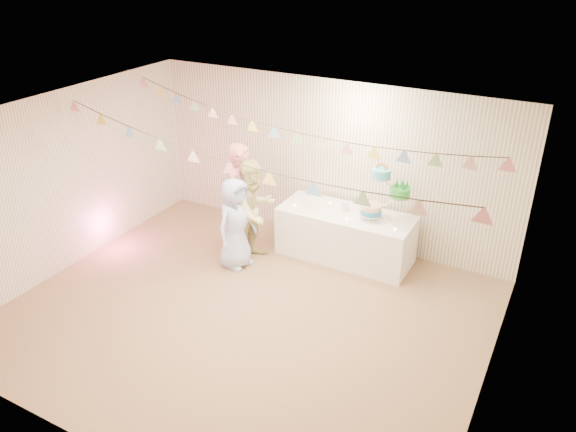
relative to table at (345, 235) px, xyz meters
The scene contains 23 objects.
floor 2.10m from the table, 105.35° to the right, with size 6.00×6.00×0.00m, color #816346.
ceiling 3.03m from the table, 105.35° to the right, with size 6.00×6.00×0.00m, color silver.
back_wall 1.18m from the table, 137.39° to the left, with size 6.00×6.00×0.00m, color white.
front_wall 4.62m from the table, 96.95° to the right, with size 6.00×6.00×0.00m, color white.
left_wall 4.17m from the table, 150.64° to the right, with size 5.00×5.00×0.00m, color white.
right_wall 3.29m from the table, 39.15° to the right, with size 5.00×5.00×0.00m, color white.
table is the anchor object (origin of this frame).
cake_stand 0.95m from the table, ahead, with size 0.73×0.43×0.82m, color silver, non-canonical shape.
cake_bottom 0.61m from the table, ahead, with size 0.31×0.31×0.15m, color teal, non-canonical shape.
cake_middle 1.04m from the table, 10.86° to the left, with size 0.27×0.27×0.22m, color green, non-canonical shape.
cake_top_tier 1.11m from the table, ahead, with size 0.25×0.25×0.19m, color #40B1CB, non-canonical shape.
platter 0.70m from the table, behind, with size 0.36×0.36×0.02m, color white.
posy 0.46m from the table, 137.15° to the left, with size 0.14×0.14×0.16m, color white, non-canonical shape.
person_adult_a 1.64m from the table, 157.45° to the right, with size 0.65×0.43×1.79m, color #D36E71.
person_adult_b 1.45m from the table, 150.22° to the right, with size 0.78×0.61×1.61m, color #CFC77F.
person_child 1.69m from the table, 143.53° to the right, with size 0.69×0.45×1.40m, color #B4CAFF.
bunting_back 2.23m from the table, 121.44° to the right, with size 5.60×1.10×0.40m, color pink, non-canonical shape.
bunting_front 2.98m from the table, 104.01° to the right, with size 5.60×0.90×0.36m, color #72A5E5, non-canonical shape.
tealight_0 0.91m from the table, 169.38° to the right, with size 0.04×0.04×0.03m, color #FFD88C.
tealight_1 0.56m from the table, 152.78° to the left, with size 0.04×0.04×0.03m, color #FFD88C.
tealight_2 0.46m from the table, 65.56° to the right, with size 0.04×0.04×0.03m, color #FFD88C.
tealight_3 0.57m from the table, 32.15° to the left, with size 0.04×0.04×0.03m, color #FFD88C.
tealight_4 0.93m from the table, 12.38° to the right, with size 0.04×0.04×0.03m, color #FFD88C.
Camera 1 is at (3.35, -5.03, 4.47)m, focal length 35.00 mm.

